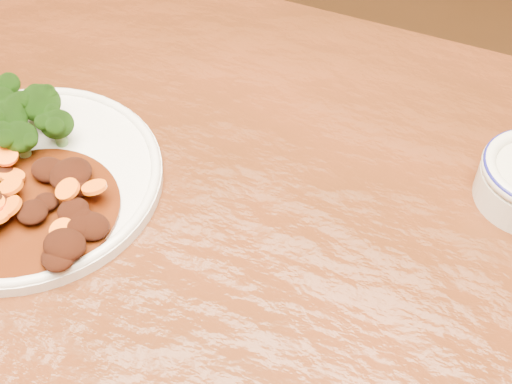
% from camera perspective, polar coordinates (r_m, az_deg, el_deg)
% --- Properties ---
extents(dining_table, '(1.56, 1.00, 0.75)m').
position_cam_1_polar(dining_table, '(0.69, -2.28, -12.36)').
color(dining_table, '#5B2510').
rests_on(dining_table, ground).
extents(dinner_plate, '(0.27, 0.27, 0.02)m').
position_cam_1_polar(dinner_plate, '(0.74, -17.93, 1.04)').
color(dinner_plate, white).
rests_on(dinner_plate, dining_table).
extents(broccoli_florets, '(0.13, 0.09, 0.05)m').
position_cam_1_polar(broccoli_florets, '(0.76, -18.67, 5.92)').
color(broccoli_florets, '#659D51').
rests_on(broccoli_florets, dinner_plate).
extents(mince_stew, '(0.16, 0.16, 0.03)m').
position_cam_1_polar(mince_stew, '(0.69, -17.35, -1.14)').
color(mince_stew, '#4B1B08').
rests_on(mince_stew, dinner_plate).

